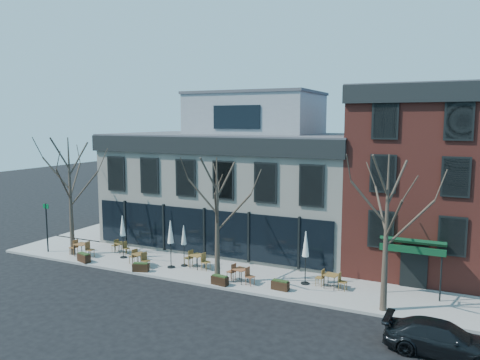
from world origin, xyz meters
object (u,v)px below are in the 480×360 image
at_px(call_box, 73,243).
at_px(cafe_set_0, 82,248).
at_px(parked_sedan, 443,339).
at_px(umbrella_0, 123,228).

xyz_separation_m(call_box, cafe_set_0, (0.90, -0.12, -0.20)).
height_order(parked_sedan, call_box, call_box).
height_order(parked_sedan, umbrella_0, umbrella_0).
bearing_deg(umbrella_0, parked_sedan, -13.49).
bearing_deg(call_box, umbrella_0, 11.75).
bearing_deg(cafe_set_0, call_box, 172.42).
bearing_deg(call_box, parked_sedan, -9.60).
distance_m(parked_sedan, call_box, 23.61).
bearing_deg(parked_sedan, call_box, 82.20).
bearing_deg(umbrella_0, call_box, -168.25).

